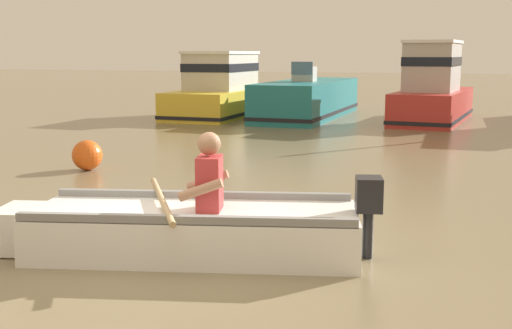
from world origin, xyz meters
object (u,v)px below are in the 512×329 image
(moored_boat_yellow, at_px, (226,92))
(mooring_buoy, at_px, (87,155))
(rowboat_with_person, at_px, (187,228))
(moored_boat_red, at_px, (433,92))
(moored_boat_teal, at_px, (308,100))

(moored_boat_yellow, relative_size, mooring_buoy, 12.19)
(rowboat_with_person, relative_size, moored_boat_red, 0.74)
(rowboat_with_person, relative_size, mooring_buoy, 7.38)
(moored_boat_teal, relative_size, mooring_buoy, 12.11)
(moored_boat_yellow, bearing_deg, rowboat_with_person, -70.08)
(rowboat_with_person, distance_m, moored_boat_yellow, 14.38)
(moored_boat_yellow, height_order, moored_boat_red, moored_boat_red)
(mooring_buoy, bearing_deg, rowboat_with_person, -46.14)
(rowboat_with_person, height_order, moored_boat_red, moored_boat_red)
(mooring_buoy, bearing_deg, moored_boat_teal, 83.03)
(rowboat_with_person, xyz_separation_m, moored_boat_yellow, (-4.90, 13.51, 0.47))
(rowboat_with_person, xyz_separation_m, moored_boat_teal, (-2.28, 13.61, 0.27))
(moored_boat_yellow, distance_m, moored_boat_teal, 2.63)
(rowboat_with_person, relative_size, moored_boat_teal, 0.61)
(rowboat_with_person, bearing_deg, moored_boat_red, 84.18)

